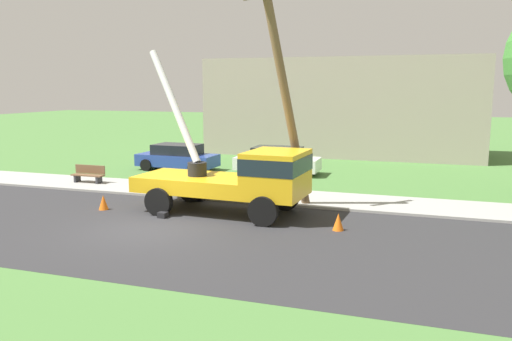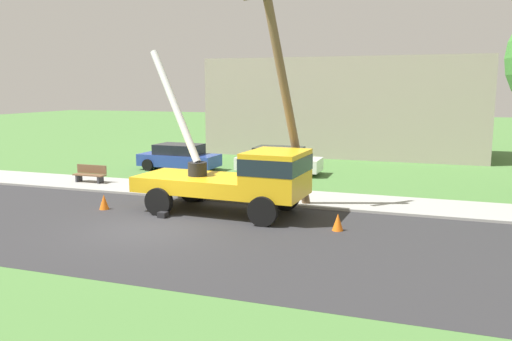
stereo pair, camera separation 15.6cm
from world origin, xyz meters
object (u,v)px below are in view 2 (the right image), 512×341
at_px(traffic_cone_ahead, 338,222).
at_px(traffic_cone_behind, 104,202).
at_px(park_bench, 90,174).
at_px(parked_sedan_white, 279,160).
at_px(parked_sedan_blue, 179,157).
at_px(leaning_utility_pole, 284,87).
at_px(utility_truck, 242,176).

xyz_separation_m(traffic_cone_ahead, traffic_cone_behind, (-8.79, 0.04, 0.00)).
bearing_deg(park_bench, parked_sedan_white, 37.04).
xyz_separation_m(traffic_cone_behind, parked_sedan_blue, (-1.69, 9.34, 0.43)).
bearing_deg(traffic_cone_behind, leaning_utility_pole, 19.97).
distance_m(leaning_utility_pole, traffic_cone_behind, 7.95).
distance_m(parked_sedan_blue, parked_sedan_white, 5.62).
bearing_deg(parked_sedan_blue, traffic_cone_behind, -79.72).
height_order(utility_truck, parked_sedan_white, utility_truck).
height_order(traffic_cone_ahead, park_bench, park_bench).
xyz_separation_m(traffic_cone_behind, park_bench, (-3.66, 4.11, 0.18)).
height_order(traffic_cone_behind, park_bench, park_bench).
relative_size(parked_sedan_blue, parked_sedan_white, 1.01).
bearing_deg(traffic_cone_ahead, leaning_utility_pole, 136.75).
height_order(parked_sedan_blue, park_bench, parked_sedan_blue).
xyz_separation_m(traffic_cone_ahead, parked_sedan_white, (-4.88, 9.86, 0.43)).
relative_size(leaning_utility_pole, traffic_cone_behind, 15.77).
height_order(traffic_cone_behind, parked_sedan_blue, parked_sedan_blue).
relative_size(utility_truck, parked_sedan_white, 1.53).
bearing_deg(park_bench, traffic_cone_ahead, -18.46).
xyz_separation_m(utility_truck, leaning_utility_pole, (1.15, 1.32, 3.13)).
distance_m(parked_sedan_white, park_bench, 9.48).
xyz_separation_m(utility_truck, traffic_cone_ahead, (3.63, -1.01, -1.13)).
bearing_deg(leaning_utility_pole, park_bench, 169.65).
xyz_separation_m(parked_sedan_blue, parked_sedan_white, (5.60, 0.48, 0.00)).
xyz_separation_m(traffic_cone_ahead, park_bench, (-12.45, 4.16, 0.18)).
height_order(utility_truck, park_bench, utility_truck).
relative_size(utility_truck, leaning_utility_pole, 0.76).
relative_size(traffic_cone_behind, parked_sedan_blue, 0.13).
relative_size(traffic_cone_ahead, traffic_cone_behind, 1.00).
bearing_deg(park_bench, traffic_cone_behind, -48.32).
bearing_deg(leaning_utility_pole, utility_truck, -130.96).
bearing_deg(park_bench, parked_sedan_blue, 69.38).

